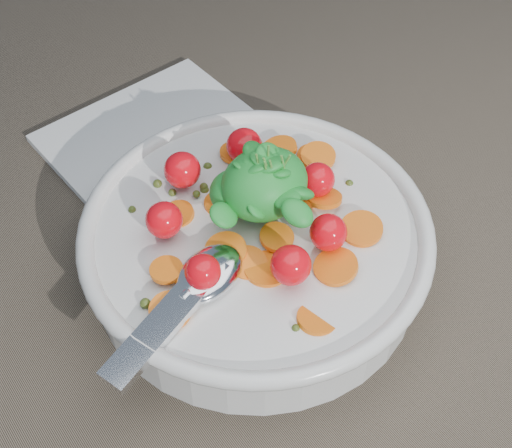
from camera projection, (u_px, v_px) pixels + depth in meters
ground at (231, 279)px, 0.54m from camera, size 6.00×6.00×0.00m
bowl at (256, 243)px, 0.52m from camera, size 0.28×0.26×0.11m
napkin at (159, 141)px, 0.64m from camera, size 0.19×0.17×0.01m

